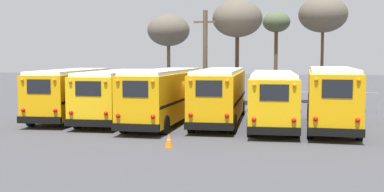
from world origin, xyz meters
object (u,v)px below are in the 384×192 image
object	(u,v)px
school_bus_0	(72,92)
bare_tree_1	(169,31)
school_bus_3	(220,94)
traffic_cone	(169,140)
school_bus_4	(273,97)
school_bus_5	(332,96)
bare_tree_2	(237,19)
bare_tree_3	(323,15)
utility_pole	(205,57)
school_bus_2	(164,94)
bare_tree_0	(276,24)
school_bus_1	(117,94)

from	to	relation	value
school_bus_0	bare_tree_1	xyz separation A→B (m)	(2.13, 17.77, 4.73)
school_bus_3	traffic_cone	bearing A→B (deg)	-98.53
school_bus_4	school_bus_5	world-z (taller)	school_bus_5
school_bus_0	school_bus_5	distance (m)	15.60
traffic_cone	bare_tree_2	bearing A→B (deg)	85.58
school_bus_3	school_bus_5	world-z (taller)	school_bus_5
school_bus_3	bare_tree_2	world-z (taller)	bare_tree_2
school_bus_3	school_bus_4	size ratio (longest dim) A/B	1.08
bare_tree_2	bare_tree_3	distance (m)	6.94
school_bus_0	school_bus_5	bearing A→B (deg)	-5.57
bare_tree_2	school_bus_4	bearing A→B (deg)	-75.10
school_bus_3	utility_pole	size ratio (longest dim) A/B	1.43
school_bus_0	school_bus_5	xyz separation A→B (m)	(15.52, -1.51, 0.10)
utility_pole	bare_tree_3	xyz separation A→B (m)	(9.05, 2.86, 3.39)
school_bus_5	traffic_cone	xyz separation A→B (m)	(-7.43, -6.64, -1.49)
school_bus_0	school_bus_3	world-z (taller)	school_bus_3
bare_tree_3	school_bus_2	bearing A→B (deg)	-127.57
school_bus_5	bare_tree_1	bearing A→B (deg)	124.78
traffic_cone	school_bus_3	bearing A→B (deg)	81.47
traffic_cone	bare_tree_3	bearing A→B (deg)	68.02
school_bus_5	bare_tree_0	xyz separation A→B (m)	(-3.07, 16.56, 4.93)
school_bus_1	school_bus_5	xyz separation A→B (m)	(12.42, -1.18, 0.13)
school_bus_1	bare_tree_1	bearing A→B (deg)	93.09
school_bus_1	school_bus_2	bearing A→B (deg)	-14.45
bare_tree_1	school_bus_3	bearing A→B (deg)	-67.97
bare_tree_0	school_bus_3	bearing A→B (deg)	-101.81
school_bus_4	traffic_cone	world-z (taller)	school_bus_4
traffic_cone	bare_tree_1	bearing A→B (deg)	102.95
school_bus_1	school_bus_4	distance (m)	9.36
utility_pole	bare_tree_1	distance (m)	10.50
school_bus_5	school_bus_0	bearing A→B (deg)	174.43
school_bus_3	bare_tree_1	xyz separation A→B (m)	(-7.19, 17.76, 4.70)
school_bus_2	bare_tree_1	xyz separation A→B (m)	(-4.08, 18.91, 4.70)
school_bus_5	bare_tree_2	world-z (taller)	bare_tree_2
school_bus_1	school_bus_5	bearing A→B (deg)	-5.41
bare_tree_2	utility_pole	bearing A→B (deg)	-159.07
school_bus_5	traffic_cone	bearing A→B (deg)	-138.24
school_bus_1	bare_tree_1	distance (m)	18.75
bare_tree_1	traffic_cone	distance (m)	27.30
utility_pole	bare_tree_1	world-z (taller)	bare_tree_1
bare_tree_1	traffic_cone	size ratio (longest dim) A/B	13.40
school_bus_3	school_bus_5	distance (m)	6.39
school_bus_0	bare_tree_1	size ratio (longest dim) A/B	1.20
school_bus_5	bare_tree_2	size ratio (longest dim) A/B	1.15
school_bus_1	bare_tree_0	distance (m)	18.70
school_bus_5	bare_tree_0	world-z (taller)	bare_tree_0
school_bus_5	school_bus_4	bearing A→B (deg)	175.02
school_bus_4	bare_tree_3	bearing A→B (deg)	74.09
school_bus_2	school_bus_5	world-z (taller)	school_bus_5
utility_pole	bare_tree_3	world-z (taller)	bare_tree_3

